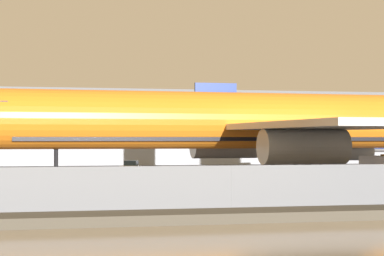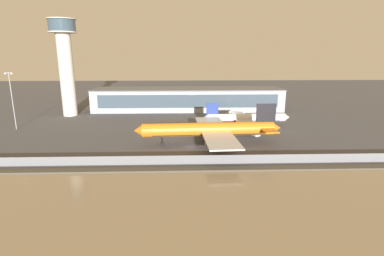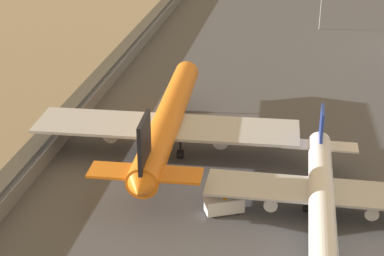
# 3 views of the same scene
# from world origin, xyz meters

# --- Properties ---
(ground_plane) EXTENTS (500.00, 500.00, 0.00)m
(ground_plane) POSITION_xyz_m (0.00, 0.00, 0.00)
(ground_plane) COLOR #4C4C51
(shoreline_seawall) EXTENTS (320.00, 3.00, 0.50)m
(shoreline_seawall) POSITION_xyz_m (0.00, -20.50, 0.25)
(shoreline_seawall) COLOR #474238
(shoreline_seawall) RESTS_ON ground
(perimeter_fence) EXTENTS (280.00, 0.10, 2.54)m
(perimeter_fence) POSITION_xyz_m (0.00, -16.00, 1.27)
(perimeter_fence) COLOR slate
(perimeter_fence) RESTS_ON ground
(cargo_jet_orange) EXTENTS (49.04, 42.19, 13.86)m
(cargo_jet_orange) POSITION_xyz_m (7.17, 1.57, 5.29)
(cargo_jet_orange) COLOR orange
(cargo_jet_orange) RESTS_ON ground
(passenger_jet_white) EXTENTS (36.23, 30.98, 10.38)m
(passenger_jet_white) POSITION_xyz_m (23.63, 25.79, 3.96)
(passenger_jet_white) COLOR white
(passenger_jet_white) RESTS_ON ground
(baggage_tug) EXTENTS (2.64, 3.56, 1.80)m
(baggage_tug) POSITION_xyz_m (-0.54, 19.34, 0.81)
(baggage_tug) COLOR white
(baggage_tug) RESTS_ON ground
(terminal_building) EXTENTS (100.57, 19.84, 11.69)m
(terminal_building) POSITION_xyz_m (0.97, 66.69, 5.86)
(terminal_building) COLOR #9EA3AD
(terminal_building) RESTS_ON ground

